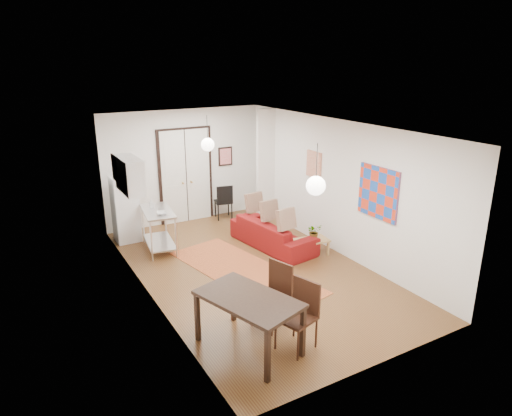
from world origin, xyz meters
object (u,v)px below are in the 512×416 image
dining_table (248,303)px  dining_chair_far (292,309)px  coffee_table (310,242)px  fridge (125,209)px  sofa (273,233)px  black_side_chair (222,198)px  dining_chair_near (268,289)px  kitchen_counter (159,224)px

dining_table → dining_chair_far: size_ratio=1.64×
coffee_table → dining_table: bearing=-140.7°
fridge → dining_table: 5.13m
fridge → dining_chair_far: fridge is taller
sofa → coffee_table: bearing=-159.5°
coffee_table → dining_chair_far: 3.35m
sofa → dining_table: bearing=134.9°
fridge → black_side_chair: fridge is taller
sofa → dining_chair_far: dining_chair_far is taller
coffee_table → dining_chair_far: bearing=-130.8°
sofa → dining_chair_far: (-1.74, -3.34, 0.28)m
dining_table → black_side_chair: 5.93m
sofa → coffee_table: (0.44, -0.81, -0.01)m
dining_chair_near → dining_chair_far: (0.00, -0.70, 0.00)m
kitchen_counter → dining_table: (-0.05, -4.20, 0.15)m
coffee_table → dining_table: 3.63m
kitchen_counter → dining_table: kitchen_counter is taller
fridge → coffee_table: bearing=-41.9°
coffee_table → kitchen_counter: bearing=144.9°
dining_table → kitchen_counter: bearing=89.4°
sofa → fridge: size_ratio=1.41×
coffee_table → dining_table: size_ratio=0.50×
sofa → dining_table: 3.90m
sofa → dining_table: dining_table is taller
fridge → black_side_chair: bearing=7.7°
black_side_chair → dining_chair_near: bearing=84.6°
sofa → fridge: bearing=46.0°
dining_chair_near → black_side_chair: size_ratio=1.11×
kitchen_counter → dining_chair_near: size_ratio=1.23×
coffee_table → kitchen_counter: kitchen_counter is taller
dining_chair_far → black_side_chair: dining_chair_far is taller
sofa → black_side_chair: size_ratio=2.33×
coffee_table → fridge: size_ratio=0.55×
kitchen_counter → dining_chair_near: (0.55, -3.75, 0.00)m
kitchen_counter → dining_chair_near: bearing=-73.6°
sofa → dining_chair_far: bearing=144.5°
dining_table → black_side_chair: size_ratio=1.82×
coffee_table → black_side_chair: black_side_chair is taller
kitchen_counter → dining_table: bearing=-82.6°
dining_chair_far → coffee_table: bearing=121.8°
fridge → dining_table: size_ratio=0.91×
sofa → black_side_chair: (-0.12, 2.40, 0.23)m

